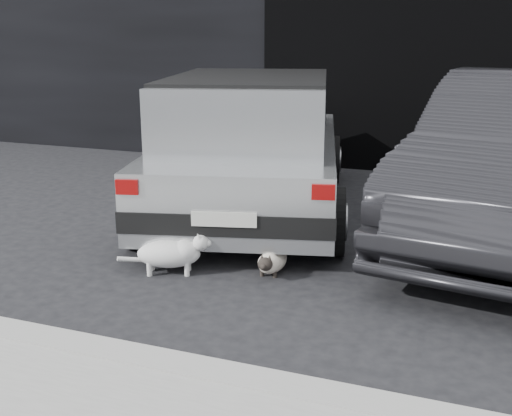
% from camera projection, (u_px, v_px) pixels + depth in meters
% --- Properties ---
extents(ground, '(80.00, 80.00, 0.00)m').
position_uv_depth(ground, '(223.00, 240.00, 6.63)').
color(ground, black).
rests_on(ground, ground).
extents(building_facade, '(34.00, 4.00, 5.00)m').
position_uv_depth(building_facade, '(415.00, 6.00, 11.02)').
color(building_facade, black).
rests_on(building_facade, ground).
extents(garage_opening, '(4.00, 0.10, 2.60)m').
position_uv_depth(garage_opening, '(392.00, 86.00, 9.53)').
color(garage_opening, black).
rests_on(garage_opening, ground).
extents(curb, '(18.00, 0.25, 0.12)m').
position_uv_depth(curb, '(202.00, 375.00, 3.93)').
color(curb, gray).
rests_on(curb, ground).
extents(silver_hatchback, '(3.01, 4.72, 1.61)m').
position_uv_depth(silver_hatchback, '(251.00, 139.00, 7.46)').
color(silver_hatchback, '#B1B4B6').
rests_on(silver_hatchback, ground).
extents(cat_siamese, '(0.26, 0.70, 0.24)m').
position_uv_depth(cat_siamese, '(271.00, 261.00, 5.71)').
color(cat_siamese, beige).
rests_on(cat_siamese, ground).
extents(cat_white, '(0.78, 0.46, 0.39)m').
position_uv_depth(cat_white, '(173.00, 253.00, 5.69)').
color(cat_white, white).
rests_on(cat_white, ground).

